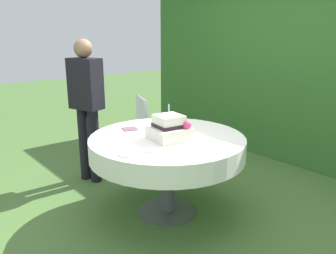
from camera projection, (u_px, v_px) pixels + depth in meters
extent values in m
plane|color=#476B33|center=(167.00, 211.00, 3.31)|extent=(20.00, 20.00, 0.00)
cube|color=#336628|center=(301.00, 67.00, 4.36)|extent=(5.10, 0.45, 2.47)
cylinder|color=#4C4C51|center=(167.00, 210.00, 3.31)|extent=(0.54, 0.54, 0.02)
cylinder|color=#4C4C51|center=(167.00, 176.00, 3.21)|extent=(0.14, 0.14, 0.72)
cylinder|color=brown|center=(167.00, 138.00, 3.11)|extent=(1.39, 1.39, 0.03)
cylinder|color=white|center=(167.00, 146.00, 3.13)|extent=(1.42, 1.42, 0.19)
cube|color=silver|center=(169.00, 133.00, 3.02)|extent=(0.35, 0.35, 0.11)
cube|color=silver|center=(169.00, 121.00, 2.99)|extent=(0.25, 0.25, 0.11)
cube|color=black|center=(169.00, 125.00, 3.00)|extent=(0.26, 0.26, 0.03)
sphere|color=#D13866|center=(187.00, 125.00, 2.97)|extent=(0.08, 0.08, 0.08)
cylinder|color=silver|center=(169.00, 110.00, 2.97)|extent=(0.01, 0.01, 0.10)
cylinder|color=white|center=(114.00, 133.00, 3.20)|extent=(0.14, 0.14, 0.01)
cylinder|color=white|center=(127.00, 154.00, 2.64)|extent=(0.13, 0.13, 0.01)
cylinder|color=white|center=(153.00, 150.00, 2.72)|extent=(0.10, 0.10, 0.01)
cube|color=#6B4C60|center=(130.00, 129.00, 3.34)|extent=(0.17, 0.17, 0.01)
cylinder|color=white|center=(114.00, 147.00, 4.44)|extent=(0.03, 0.03, 0.45)
cylinder|color=white|center=(118.00, 155.00, 4.15)|extent=(0.03, 0.03, 0.45)
cylinder|color=white|center=(138.00, 145.00, 4.54)|extent=(0.03, 0.03, 0.45)
cylinder|color=white|center=(144.00, 153.00, 4.25)|extent=(0.03, 0.03, 0.45)
cube|color=white|center=(128.00, 131.00, 4.28)|extent=(0.52, 0.52, 0.04)
cube|color=white|center=(142.00, 113.00, 4.28)|extent=(0.39, 0.18, 0.40)
cylinder|color=black|center=(84.00, 144.00, 3.95)|extent=(0.12, 0.12, 0.85)
cylinder|color=black|center=(95.00, 146.00, 3.87)|extent=(0.12, 0.12, 0.85)
cube|color=black|center=(85.00, 84.00, 3.72)|extent=(0.40, 0.30, 0.55)
sphere|color=#8C664C|center=(83.00, 48.00, 3.62)|extent=(0.20, 0.20, 0.20)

